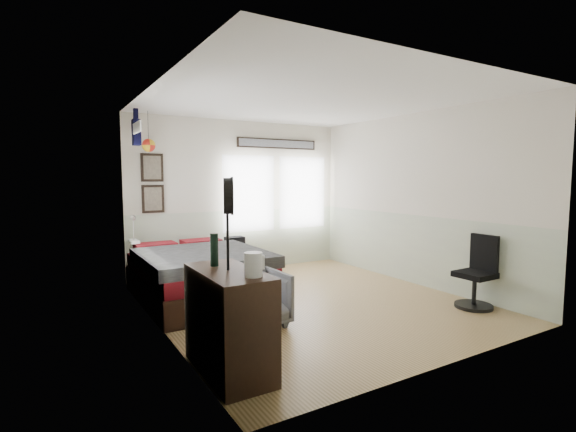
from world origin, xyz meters
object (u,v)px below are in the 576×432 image
(dresser, at_px, (229,321))
(armchair, at_px, (254,299))
(bed, at_px, (198,275))
(nightstand, at_px, (235,261))
(task_chair, at_px, (477,278))

(dresser, distance_m, armchair, 1.15)
(bed, distance_m, nightstand, 1.55)
(dresser, relative_size, armchair, 1.45)
(bed, bearing_deg, nightstand, 47.02)
(dresser, bearing_deg, nightstand, 65.91)
(bed, xyz_separation_m, nightstand, (1.05, 1.14, -0.11))
(dresser, xyz_separation_m, nightstand, (1.52, 3.41, -0.22))
(bed, distance_m, task_chair, 3.74)
(bed, bearing_deg, armchair, -81.71)
(task_chair, bearing_deg, armchair, 161.92)
(dresser, bearing_deg, task_chair, 0.80)
(armchair, relative_size, task_chair, 0.73)
(bed, distance_m, armchair, 1.37)
(dresser, bearing_deg, bed, 78.08)
(armchair, distance_m, nightstand, 2.64)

